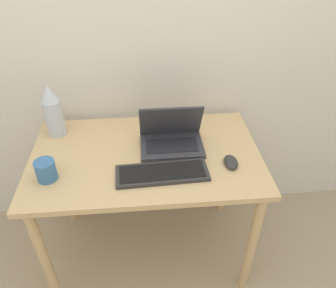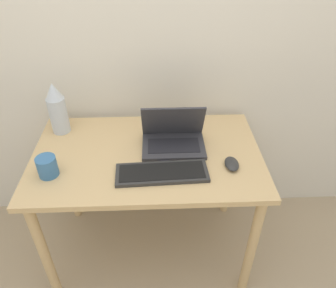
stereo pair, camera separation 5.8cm
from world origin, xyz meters
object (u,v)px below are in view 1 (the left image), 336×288
(keyboard, at_px, (163,173))
(mug, at_px, (47,170))
(mouse, at_px, (232,162))
(laptop, at_px, (172,137))
(mp3_player, at_px, (165,163))
(vase, at_px, (54,111))

(keyboard, distance_m, mug, 0.53)
(mouse, distance_m, mug, 0.87)
(keyboard, bearing_deg, laptop, 74.16)
(mouse, bearing_deg, mp3_player, 173.65)
(mp3_player, bearing_deg, mug, -173.70)
(mouse, distance_m, vase, 0.96)
(laptop, distance_m, vase, 0.64)
(keyboard, bearing_deg, mug, 177.80)
(mp3_player, bearing_deg, mouse, -6.35)
(mouse, height_order, mug, mug)
(laptop, bearing_deg, mp3_player, -109.04)
(mouse, relative_size, mp3_player, 1.63)
(laptop, distance_m, mp3_player, 0.16)
(keyboard, bearing_deg, mp3_player, 80.40)
(keyboard, distance_m, vase, 0.69)
(laptop, distance_m, mug, 0.63)
(laptop, bearing_deg, mug, -160.59)
(mouse, xyz_separation_m, mug, (-0.87, -0.02, 0.03))
(vase, distance_m, mug, 0.38)
(laptop, relative_size, keyboard, 0.73)
(mouse, bearing_deg, mug, -178.42)
(laptop, bearing_deg, mouse, -34.24)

